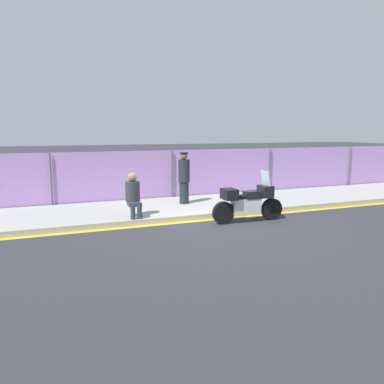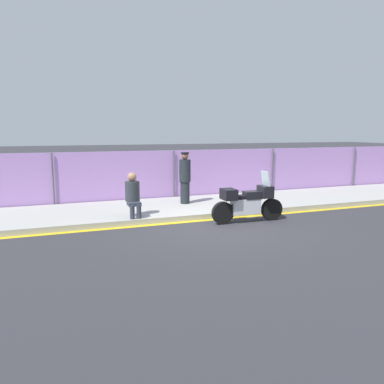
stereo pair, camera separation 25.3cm
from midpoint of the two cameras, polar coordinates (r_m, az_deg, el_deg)
name	(u,v)px [view 1 (the left image)]	position (r m, az deg, el deg)	size (l,w,h in m)	color
ground_plane	(218,226)	(10.34, 3.26, -5.21)	(120.00, 120.00, 0.00)	#2D2D33
sidewalk	(187,207)	(12.47, -1.31, -2.28)	(31.06, 3.12, 0.16)	#9E9E99
curb_paint_stripe	(207,220)	(10.99, 1.66, -4.30)	(31.06, 0.18, 0.01)	gold
storefront_fence	(171,176)	(13.87, -3.67, 2.48)	(29.51, 0.16, 1.88)	#AD7FC6
motorcycle	(248,202)	(10.78, 7.82, -1.50)	(2.19, 0.54, 1.45)	black
officer_standing	(184,177)	(12.50, -1.80, 2.23)	(0.38, 0.38, 1.72)	#1E2328
person_seated_on_curb	(133,193)	(10.74, -9.63, -0.13)	(0.41, 0.67, 1.26)	#2D3342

